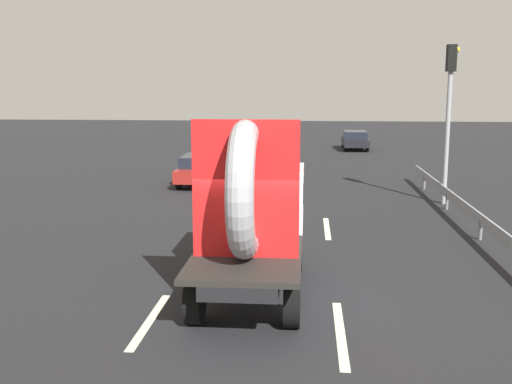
# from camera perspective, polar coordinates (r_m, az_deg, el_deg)

# --- Properties ---
(ground_plane) EXTENTS (120.00, 120.00, 0.00)m
(ground_plane) POSITION_cam_1_polar(r_m,az_deg,el_deg) (12.17, 0.78, -9.89)
(ground_plane) COLOR black
(flatbed_truck) EXTENTS (2.02, 5.15, 3.55)m
(flatbed_truck) POSITION_cam_1_polar(r_m,az_deg,el_deg) (12.49, -0.19, -1.53)
(flatbed_truck) COLOR black
(flatbed_truck) RESTS_ON ground_plane
(distant_sedan) EXTENTS (1.64, 3.82, 1.25)m
(distant_sedan) POSITION_cam_1_polar(r_m,az_deg,el_deg) (25.66, -5.14, 2.18)
(distant_sedan) COLOR black
(distant_sedan) RESTS_ON ground_plane
(traffic_light) EXTENTS (0.42, 0.36, 5.49)m
(traffic_light) POSITION_cam_1_polar(r_m,az_deg,el_deg) (22.13, 17.64, 8.14)
(traffic_light) COLOR gray
(traffic_light) RESTS_ON ground_plane
(guardrail) EXTENTS (0.10, 16.32, 0.71)m
(guardrail) POSITION_cam_1_polar(r_m,az_deg,el_deg) (19.45, 18.76, -1.23)
(guardrail) COLOR gray
(guardrail) RESTS_ON ground_plane
(lane_dash_left_near) EXTENTS (0.16, 2.62, 0.01)m
(lane_dash_left_near) POSITION_cam_1_polar(r_m,az_deg,el_deg) (11.24, -9.91, -11.76)
(lane_dash_left_near) COLOR beige
(lane_dash_left_near) RESTS_ON ground_plane
(lane_dash_left_far) EXTENTS (0.16, 2.38, 0.01)m
(lane_dash_left_far) POSITION_cam_1_polar(r_m,az_deg,el_deg) (18.20, -3.98, -3.16)
(lane_dash_left_far) COLOR beige
(lane_dash_left_far) RESTS_ON ground_plane
(lane_dash_right_near) EXTENTS (0.16, 2.88, 0.01)m
(lane_dash_right_near) POSITION_cam_1_polar(r_m,az_deg,el_deg) (10.66, 7.90, -12.93)
(lane_dash_right_near) COLOR beige
(lane_dash_right_near) RESTS_ON ground_plane
(lane_dash_right_far) EXTENTS (0.16, 2.75, 0.01)m
(lane_dash_right_far) POSITION_cam_1_polar(r_m,az_deg,el_deg) (17.95, 6.66, -3.39)
(lane_dash_right_far) COLOR beige
(lane_dash_right_far) RESTS_ON ground_plane
(oncoming_car) EXTENTS (1.57, 3.67, 1.20)m
(oncoming_car) POSITION_cam_1_polar(r_m,az_deg,el_deg) (40.07, 9.26, 4.86)
(oncoming_car) COLOR black
(oncoming_car) RESTS_ON ground_plane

